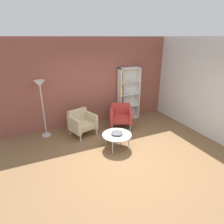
# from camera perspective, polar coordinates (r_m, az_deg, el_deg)

# --- Properties ---
(ground_plane) EXTENTS (8.32, 8.32, 0.00)m
(ground_plane) POSITION_cam_1_polar(r_m,az_deg,el_deg) (5.07, 3.96, -13.28)
(ground_plane) COLOR brown
(brick_back_panel) EXTENTS (6.40, 0.12, 2.90)m
(brick_back_panel) POSITION_cam_1_polar(r_m,az_deg,el_deg) (6.59, -5.95, 8.77)
(brick_back_panel) COLOR brown
(brick_back_panel) RESTS_ON ground_plane
(plaster_right_partition) EXTENTS (0.12, 5.20, 2.90)m
(plaster_right_partition) POSITION_cam_1_polar(r_m,az_deg,el_deg) (6.63, 24.22, 7.08)
(plaster_right_partition) COLOR silver
(plaster_right_partition) RESTS_ON ground_plane
(bookshelf_tall) EXTENTS (0.80, 0.30, 1.90)m
(bookshelf_tall) POSITION_cam_1_polar(r_m,az_deg,el_deg) (7.02, 4.34, 5.04)
(bookshelf_tall) COLOR silver
(bookshelf_tall) RESTS_ON ground_plane
(coffee_table_low) EXTENTS (0.80, 0.80, 0.40)m
(coffee_table_low) POSITION_cam_1_polar(r_m,az_deg,el_deg) (5.29, 1.47, -6.95)
(coffee_table_low) COLOR silver
(coffee_table_low) RESTS_ON ground_plane
(decorative_bowl) EXTENTS (0.32, 0.32, 0.05)m
(decorative_bowl) POSITION_cam_1_polar(r_m,az_deg,el_deg) (5.26, 1.48, -6.33)
(decorative_bowl) COLOR #4C4C51
(decorative_bowl) RESTS_ON coffee_table_low
(armchair_corner_red) EXTENTS (0.88, 0.84, 0.78)m
(armchair_corner_red) POSITION_cam_1_polar(r_m,az_deg,el_deg) (6.03, -9.01, -3.03)
(armchair_corner_red) COLOR #C6B289
(armchair_corner_red) RESTS_ON ground_plane
(armchair_near_window) EXTENTS (0.91, 0.88, 0.78)m
(armchair_near_window) POSITION_cam_1_polar(r_m,az_deg,el_deg) (6.46, 2.64, -1.06)
(armchair_near_window) COLOR #B73833
(armchair_near_window) RESTS_ON ground_plane
(floor_lamp_torchiere) EXTENTS (0.32, 0.32, 1.74)m
(floor_lamp_torchiere) POSITION_cam_1_polar(r_m,az_deg,el_deg) (5.90, -20.48, 6.01)
(floor_lamp_torchiere) COLOR silver
(floor_lamp_torchiere) RESTS_ON ground_plane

